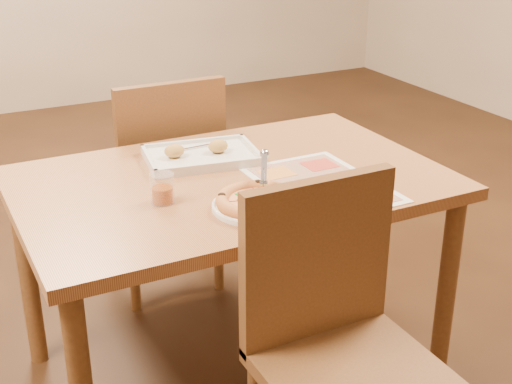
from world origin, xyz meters
name	(u,v)px	position (x,y,z in m)	size (l,w,h in m)	color
dining_table	(231,202)	(0.00, 0.00, 0.63)	(1.30, 0.85, 0.72)	#A87143
chair_near	(335,316)	(0.00, -0.60, 0.57)	(0.42, 0.42, 0.47)	brown
chair_far	(165,162)	(0.00, 0.60, 0.57)	(0.42, 0.42, 0.47)	brown
plate	(256,206)	(-0.04, -0.24, 0.73)	(0.25, 0.25, 0.01)	white
pizza	(259,201)	(-0.03, -0.25, 0.75)	(0.24, 0.24, 0.04)	#E28F4D
pizza_cutter	(264,173)	(0.01, -0.21, 0.80)	(0.09, 0.15, 0.09)	silver
appetizer_tray	(201,156)	(-0.02, 0.18, 0.73)	(0.39, 0.30, 0.06)	silver
glass_tumbler	(162,190)	(-0.25, -0.09, 0.76)	(0.07, 0.07, 0.09)	#8B3B0A
menu	(321,184)	(0.22, -0.18, 0.72)	(0.33, 0.47, 0.01)	white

